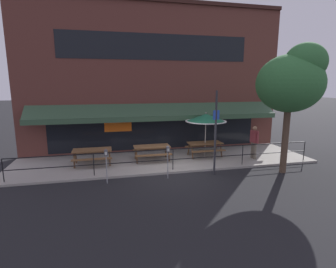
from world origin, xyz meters
The scene contains 13 objects.
ground_plane centered at (0.00, 0.00, 0.00)m, with size 120.00×120.00×0.00m, color black.
patio_deck centered at (0.00, 2.00, 0.05)m, with size 15.00×4.00×0.10m, color #9E998E.
restaurant_building centered at (0.00, 4.23, 4.18)m, with size 15.00×1.60×8.42m.
patio_railing centered at (0.00, 0.30, 0.80)m, with size 13.84×0.04×0.97m.
picnic_table_left centered at (-3.58, 1.86, 0.71)m, with size 1.80×1.42×0.76m.
picnic_table_centre centered at (-0.69, 1.93, 0.71)m, with size 1.80×1.42×0.76m.
picnic_table_right centered at (2.20, 2.07, 0.71)m, with size 1.80×1.42×0.76m.
patio_umbrella_right centered at (2.20, 2.02, 2.18)m, with size 2.14×2.14×2.38m.
pedestrian_walking centered at (4.52, 1.11, 1.06)m, with size 0.29×0.62×1.71m.
parking_meter_near centered at (-2.92, -0.50, 1.15)m, with size 0.15×0.16×1.42m.
parking_meter_far centered at (-0.42, -0.50, 1.15)m, with size 0.15×0.16×1.42m.
street_sign_pole centered at (1.69, -0.45, 1.89)m, with size 0.28×0.09×3.66m.
street_tree_curbside centered at (4.89, -0.95, 4.08)m, with size 2.87×2.59×5.60m.
Camera 1 is at (-2.79, -10.74, 3.93)m, focal length 28.00 mm.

